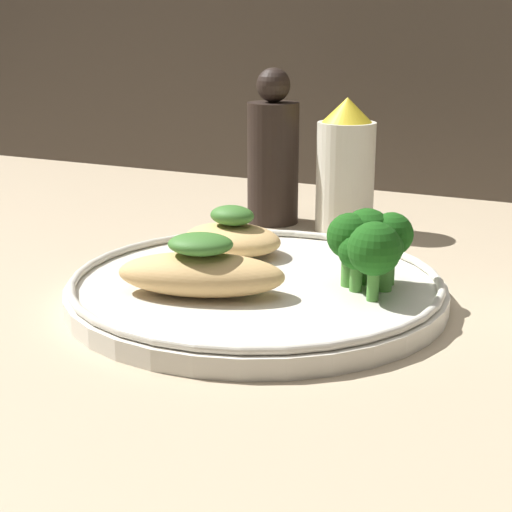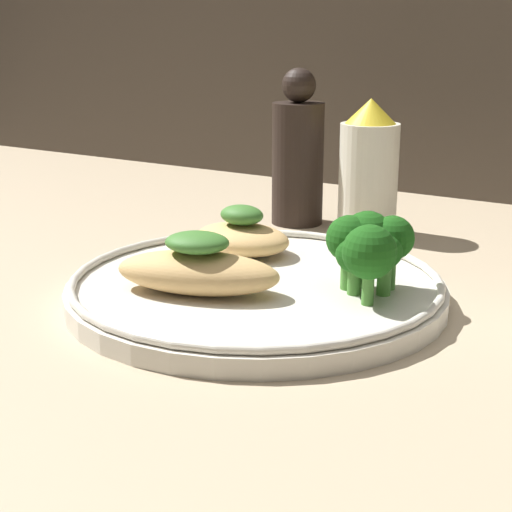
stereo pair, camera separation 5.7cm
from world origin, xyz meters
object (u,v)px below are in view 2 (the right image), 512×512
object	(u,v)px
sauce_bottle	(369,170)
plate	(256,288)
broccoli_bunch	(369,245)
pepper_grinder	(298,156)

from	to	relation	value
sauce_bottle	plate	bearing A→B (deg)	-86.43
broccoli_bunch	plate	bearing A→B (deg)	-163.94
pepper_grinder	broccoli_bunch	bearing A→B (deg)	-49.72
broccoli_bunch	sauce_bottle	bearing A→B (deg)	114.72
sauce_bottle	pepper_grinder	size ratio (longest dim) A/B	0.83
broccoli_bunch	pepper_grinder	bearing A→B (deg)	130.28
pepper_grinder	plate	bearing A→B (deg)	-67.68
sauce_bottle	pepper_grinder	xyz separation A→B (cm)	(-7.74, 0.00, 0.69)
plate	pepper_grinder	xyz separation A→B (cm)	(-9.13, 22.25, 5.90)
sauce_bottle	pepper_grinder	world-z (taller)	pepper_grinder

